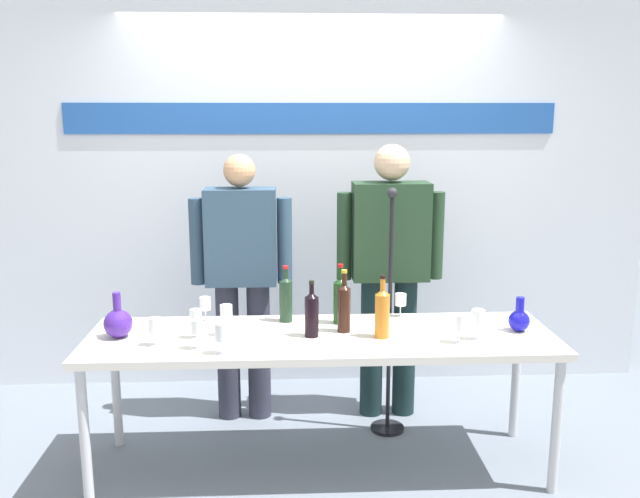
{
  "coord_description": "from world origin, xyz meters",
  "views": [
    {
      "loc": [
        -0.17,
        -3.31,
        1.88
      ],
      "look_at": [
        0.0,
        0.15,
        1.17
      ],
      "focal_mm": 37.64,
      "sensor_mm": 36.0,
      "label": 1
    }
  ],
  "objects_px": {
    "wine_bottle_0": "(340,299)",
    "wine_glass_left_1": "(221,332)",
    "display_table": "(321,345)",
    "wine_glass_right_1": "(401,300)",
    "wine_glass_right_0": "(478,319)",
    "decanter_blue_right": "(519,319)",
    "wine_glass_left_5": "(197,327)",
    "wine_bottle_2": "(344,306)",
    "decanter_blue_left": "(118,322)",
    "wine_glass_left_2": "(196,317)",
    "wine_glass_right_2": "(460,323)",
    "wine_bottle_1": "(312,313)",
    "presenter_right": "(390,262)",
    "wine_glass_left_0": "(155,326)",
    "wine_glass_left_4": "(226,314)",
    "presenter_left": "(242,271)",
    "wine_glass_left_3": "(205,304)",
    "microphone_stand": "(389,353)",
    "wine_bottle_4": "(286,297)",
    "wine_bottle_3": "(382,312)"
  },
  "relations": [
    {
      "from": "wine_bottle_0",
      "to": "wine_glass_left_1",
      "type": "bearing_deg",
      "value": -143.24
    },
    {
      "from": "display_table",
      "to": "wine_glass_right_1",
      "type": "xyz_separation_m",
      "value": [
        0.46,
        0.29,
        0.15
      ]
    },
    {
      "from": "wine_bottle_0",
      "to": "wine_glass_right_0",
      "type": "xyz_separation_m",
      "value": [
        0.67,
        -0.3,
        -0.03
      ]
    },
    {
      "from": "decanter_blue_right",
      "to": "wine_glass_left_5",
      "type": "distance_m",
      "value": 1.66
    },
    {
      "from": "wine_bottle_2",
      "to": "wine_glass_right_0",
      "type": "height_order",
      "value": "wine_bottle_2"
    },
    {
      "from": "decanter_blue_left",
      "to": "wine_bottle_2",
      "type": "distance_m",
      "value": 1.16
    },
    {
      "from": "wine_glass_left_2",
      "to": "wine_glass_right_2",
      "type": "height_order",
      "value": "wine_glass_left_2"
    },
    {
      "from": "wine_bottle_1",
      "to": "wine_glass_right_2",
      "type": "bearing_deg",
      "value": -10.42
    },
    {
      "from": "presenter_right",
      "to": "wine_glass_left_0",
      "type": "bearing_deg",
      "value": -148.95
    },
    {
      "from": "wine_bottle_0",
      "to": "wine_glass_left_2",
      "type": "height_order",
      "value": "wine_bottle_0"
    },
    {
      "from": "wine_bottle_2",
      "to": "wine_glass_right_2",
      "type": "distance_m",
      "value": 0.6
    },
    {
      "from": "display_table",
      "to": "wine_glass_left_4",
      "type": "distance_m",
      "value": 0.52
    },
    {
      "from": "presenter_right",
      "to": "wine_glass_left_4",
      "type": "relative_size",
      "value": 10.35
    },
    {
      "from": "presenter_left",
      "to": "wine_glass_left_3",
      "type": "distance_m",
      "value": 0.44
    },
    {
      "from": "wine_bottle_0",
      "to": "wine_glass_left_4",
      "type": "bearing_deg",
      "value": -163.44
    },
    {
      "from": "wine_bottle_1",
      "to": "wine_glass_right_0",
      "type": "height_order",
      "value": "wine_bottle_1"
    },
    {
      "from": "presenter_left",
      "to": "microphone_stand",
      "type": "distance_m",
      "value": 1.01
    },
    {
      "from": "display_table",
      "to": "wine_glass_left_5",
      "type": "distance_m",
      "value": 0.66
    },
    {
      "from": "presenter_right",
      "to": "wine_bottle_4",
      "type": "xyz_separation_m",
      "value": [
        -0.63,
        -0.41,
        -0.1
      ]
    },
    {
      "from": "wine_bottle_4",
      "to": "microphone_stand",
      "type": "xyz_separation_m",
      "value": [
        0.6,
        0.17,
        -0.4
      ]
    },
    {
      "from": "wine_bottle_4",
      "to": "wine_glass_right_2",
      "type": "distance_m",
      "value": 0.95
    },
    {
      "from": "wine_bottle_2",
      "to": "wine_glass_left_3",
      "type": "xyz_separation_m",
      "value": [
        -0.75,
        0.21,
        -0.04
      ]
    },
    {
      "from": "display_table",
      "to": "wine_glass_left_0",
      "type": "relative_size",
      "value": 17.17
    },
    {
      "from": "wine_bottle_4",
      "to": "wine_bottle_2",
      "type": "bearing_deg",
      "value": -32.29
    },
    {
      "from": "decanter_blue_left",
      "to": "wine_glass_right_1",
      "type": "relative_size",
      "value": 1.79
    },
    {
      "from": "wine_glass_left_1",
      "to": "wine_bottle_4",
      "type": "bearing_deg",
      "value": 58.38
    },
    {
      "from": "wine_bottle_3",
      "to": "microphone_stand",
      "type": "relative_size",
      "value": 0.22
    },
    {
      "from": "presenter_left",
      "to": "wine_glass_right_0",
      "type": "height_order",
      "value": "presenter_left"
    },
    {
      "from": "wine_bottle_1",
      "to": "wine_glass_left_0",
      "type": "relative_size",
      "value": 2.09
    },
    {
      "from": "wine_glass_left_0",
      "to": "wine_glass_right_1",
      "type": "bearing_deg",
      "value": 17.95
    },
    {
      "from": "presenter_left",
      "to": "wine_bottle_0",
      "type": "bearing_deg",
      "value": -39.07
    },
    {
      "from": "presenter_left",
      "to": "presenter_right",
      "type": "bearing_deg",
      "value": 0.0
    },
    {
      "from": "wine_glass_left_0",
      "to": "wine_bottle_1",
      "type": "bearing_deg",
      "value": 7.34
    },
    {
      "from": "wine_bottle_3",
      "to": "wine_bottle_4",
      "type": "xyz_separation_m",
      "value": [
        -0.49,
        0.29,
        -0.0
      ]
    },
    {
      "from": "wine_glass_left_2",
      "to": "wine_bottle_3",
      "type": "bearing_deg",
      "value": -2.04
    },
    {
      "from": "wine_bottle_1",
      "to": "wine_bottle_2",
      "type": "relative_size",
      "value": 0.89
    },
    {
      "from": "decanter_blue_left",
      "to": "decanter_blue_right",
      "type": "distance_m",
      "value": 2.08
    },
    {
      "from": "wine_glass_left_5",
      "to": "wine_glass_right_1",
      "type": "height_order",
      "value": "wine_glass_left_5"
    },
    {
      "from": "wine_glass_left_4",
      "to": "wine_glass_right_0",
      "type": "height_order",
      "value": "wine_glass_left_4"
    },
    {
      "from": "wine_bottle_4",
      "to": "wine_glass_right_1",
      "type": "relative_size",
      "value": 2.36
    },
    {
      "from": "wine_glass_left_1",
      "to": "wine_glass_right_2",
      "type": "height_order",
      "value": "wine_glass_left_1"
    },
    {
      "from": "presenter_left",
      "to": "wine_glass_left_2",
      "type": "bearing_deg",
      "value": -105.86
    },
    {
      "from": "wine_glass_left_5",
      "to": "wine_glass_left_0",
      "type": "bearing_deg",
      "value": 164.02
    },
    {
      "from": "wine_bottle_0",
      "to": "wine_glass_right_0",
      "type": "height_order",
      "value": "wine_bottle_0"
    },
    {
      "from": "presenter_right",
      "to": "wine_glass_left_3",
      "type": "relative_size",
      "value": 12.14
    },
    {
      "from": "wine_glass_left_0",
      "to": "wine_glass_right_2",
      "type": "relative_size",
      "value": 0.96
    },
    {
      "from": "wine_bottle_4",
      "to": "wine_glass_right_2",
      "type": "relative_size",
      "value": 2.15
    },
    {
      "from": "wine_bottle_2",
      "to": "wine_glass_left_1",
      "type": "distance_m",
      "value": 0.68
    },
    {
      "from": "wine_bottle_2",
      "to": "wine_glass_left_2",
      "type": "xyz_separation_m",
      "value": [
        -0.76,
        -0.07,
        -0.03
      ]
    },
    {
      "from": "wine_glass_left_1",
      "to": "wine_glass_right_1",
      "type": "bearing_deg",
      "value": 30.22
    }
  ]
}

